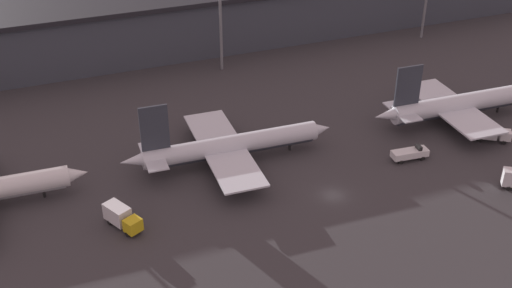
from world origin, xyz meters
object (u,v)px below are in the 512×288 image
Objects in this scene: service_vehicle_3 at (410,153)px; service_vehicle_4 at (491,133)px; service_vehicle_1 at (122,217)px; airplane_3 at (456,105)px; airplane_2 at (229,146)px.

service_vehicle_4 reaches higher than service_vehicle_3.
service_vehicle_1 is 1.07× the size of service_vehicle_4.
airplane_3 is at bearing 132.13° from service_vehicle_4.
service_vehicle_1 is at bearing -169.58° from airplane_3.
service_vehicle_1 is (-23.28, -12.74, -1.35)m from airplane_2.
airplane_2 is 50.45m from airplane_3.
airplane_3 is 10.17m from service_vehicle_4.
airplane_2 is 1.07× the size of airplane_3.
service_vehicle_1 is 1.06× the size of service_vehicle_3.
service_vehicle_4 is at bearing 5.28° from service_vehicle_3.
airplane_2 is 5.76× the size of service_vehicle_4.
airplane_2 reaches higher than service_vehicle_1.
airplane_3 reaches higher than airplane_2.
service_vehicle_1 is 75.28m from service_vehicle_4.
airplane_3 is at bearing 34.36° from service_vehicle_3.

